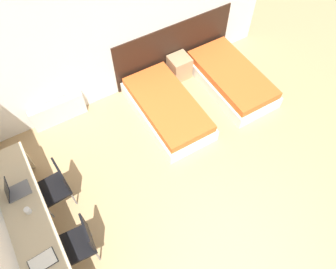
{
  "coord_description": "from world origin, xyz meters",
  "views": [
    {
      "loc": [
        -1.49,
        -0.44,
        4.9
      ],
      "look_at": [
        0.0,
        2.07,
        0.55
      ],
      "focal_mm": 35.0,
      "sensor_mm": 36.0,
      "label": 1
    }
  ],
  "objects_px": {
    "chair_near_laptop": "(56,185)",
    "chair_near_notebook": "(80,241)",
    "laptop": "(14,191)",
    "bed_near_door": "(231,79)",
    "bed_near_window": "(167,108)",
    "nightstand": "(179,67)"
  },
  "relations": [
    {
      "from": "chair_near_laptop",
      "to": "chair_near_notebook",
      "type": "bearing_deg",
      "value": -93.65
    },
    {
      "from": "chair_near_laptop",
      "to": "laptop",
      "type": "height_order",
      "value": "laptop"
    },
    {
      "from": "chair_near_laptop",
      "to": "chair_near_notebook",
      "type": "xyz_separation_m",
      "value": [
        -0.0,
        -0.95,
        0.0
      ]
    },
    {
      "from": "bed_near_door",
      "to": "laptop",
      "type": "height_order",
      "value": "laptop"
    },
    {
      "from": "bed_near_door",
      "to": "laptop",
      "type": "xyz_separation_m",
      "value": [
        -4.2,
        -0.59,
        0.61
      ]
    },
    {
      "from": "laptop",
      "to": "bed_near_door",
      "type": "bearing_deg",
      "value": 7.15
    },
    {
      "from": "chair_near_notebook",
      "to": "laptop",
      "type": "relative_size",
      "value": 2.74
    },
    {
      "from": "chair_near_laptop",
      "to": "laptop",
      "type": "bearing_deg",
      "value": 173.94
    },
    {
      "from": "bed_near_door",
      "to": "bed_near_window",
      "type": "bearing_deg",
      "value": 180.0
    },
    {
      "from": "bed_near_window",
      "to": "bed_near_door",
      "type": "relative_size",
      "value": 1.0
    },
    {
      "from": "bed_near_window",
      "to": "bed_near_door",
      "type": "distance_m",
      "value": 1.45
    },
    {
      "from": "chair_near_laptop",
      "to": "bed_near_window",
      "type": "bearing_deg",
      "value": 11.38
    },
    {
      "from": "bed_near_window",
      "to": "nightstand",
      "type": "xyz_separation_m",
      "value": [
        0.73,
        0.75,
        0.05
      ]
    },
    {
      "from": "bed_near_door",
      "to": "chair_near_laptop",
      "type": "distance_m",
      "value": 3.78
    },
    {
      "from": "bed_near_door",
      "to": "chair_near_notebook",
      "type": "bearing_deg",
      "value": -157.3
    },
    {
      "from": "nightstand",
      "to": "chair_near_notebook",
      "type": "bearing_deg",
      "value": -142.34
    },
    {
      "from": "laptop",
      "to": "chair_near_laptop",
      "type": "bearing_deg",
      "value": -3.23
    },
    {
      "from": "nightstand",
      "to": "chair_near_notebook",
      "type": "relative_size",
      "value": 0.54
    },
    {
      "from": "bed_near_window",
      "to": "chair_near_notebook",
      "type": "xyz_separation_m",
      "value": [
        -2.26,
        -1.55,
        0.3
      ]
    },
    {
      "from": "chair_near_notebook",
      "to": "laptop",
      "type": "bearing_deg",
      "value": 120.89
    },
    {
      "from": "laptop",
      "to": "nightstand",
      "type": "bearing_deg",
      "value": 20.3
    },
    {
      "from": "chair_near_laptop",
      "to": "chair_near_notebook",
      "type": "height_order",
      "value": "same"
    }
  ]
}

